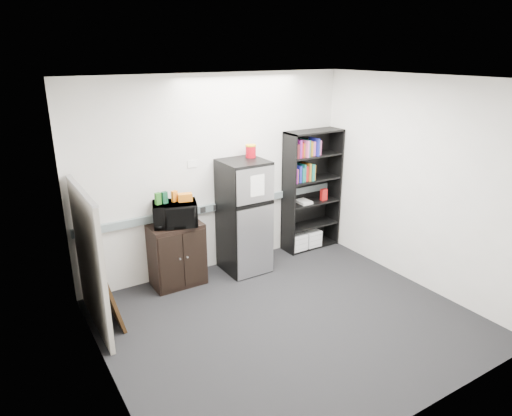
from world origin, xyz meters
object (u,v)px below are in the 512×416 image
at_px(microwave, 175,214).
at_px(cubicle_partition, 90,260).
at_px(cabinet, 177,255).
at_px(refrigerator, 244,217).
at_px(bookshelf, 311,188).

bearing_deg(microwave, cubicle_partition, -141.77).
height_order(cubicle_partition, cabinet, cubicle_partition).
xyz_separation_m(cabinet, refrigerator, (0.98, -0.08, 0.37)).
relative_size(microwave, refrigerator, 0.35).
xyz_separation_m(bookshelf, refrigerator, (-1.26, -0.15, -0.18)).
bearing_deg(cubicle_partition, microwave, 19.17).
xyz_separation_m(cubicle_partition, cabinet, (1.17, 0.42, -0.39)).
relative_size(bookshelf, cabinet, 2.19).
bearing_deg(cabinet, refrigerator, -4.67).
bearing_deg(cabinet, cubicle_partition, -160.14).
distance_m(microwave, refrigerator, 1.00).
xyz_separation_m(microwave, refrigerator, (0.98, -0.06, -0.21)).
relative_size(cubicle_partition, refrigerator, 1.02).
height_order(microwave, refrigerator, refrigerator).
bearing_deg(refrigerator, cubicle_partition, -171.24).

